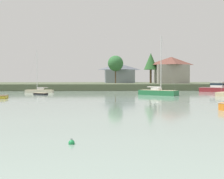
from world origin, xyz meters
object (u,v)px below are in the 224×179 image
dinghy_black (41,94)px  cruiser_maroon (219,90)px  dinghy_yellow (2,97)px  mooring_buoy_red (219,93)px  sailboat_green (158,94)px  sailboat_cream (39,92)px  mooring_buoy_green (72,143)px

dinghy_black → cruiser_maroon: (41.60, 10.44, 0.47)m
dinghy_yellow → mooring_buoy_red: size_ratio=10.01×
sailboat_green → sailboat_cream: 28.57m
cruiser_maroon → mooring_buoy_green: cruiser_maroon is taller
mooring_buoy_red → sailboat_cream: bearing=169.4°
cruiser_maroon → mooring_buoy_green: bearing=-118.6°
sailboat_green → mooring_buoy_red: bearing=20.0°
sailboat_green → mooring_buoy_red: sailboat_green is taller
dinghy_yellow → sailboat_cream: (2.65, 20.88, 0.05)m
sailboat_cream → dinghy_yellow: bearing=-97.2°
dinghy_black → mooring_buoy_red: (38.21, 2.17, -0.07)m
sailboat_green → dinghy_yellow: sailboat_green is taller
dinghy_yellow → dinghy_black: (4.57, 11.17, -0.03)m
cruiser_maroon → dinghy_yellow: bearing=-154.9°
sailboat_green → mooring_buoy_red: 15.55m
sailboat_green → dinghy_yellow: bearing=-164.1°
dinghy_black → mooring_buoy_red: 38.27m
dinghy_yellow → cruiser_maroon: (46.16, 21.61, 0.44)m
sailboat_green → dinghy_black: 23.80m
sailboat_cream → mooring_buoy_red: (40.12, -7.54, -0.16)m
dinghy_black → mooring_buoy_red: bearing=3.3°
sailboat_cream → cruiser_maroon: bearing=1.0°
sailboat_cream → sailboat_green: bearing=-26.7°
cruiser_maroon → mooring_buoy_green: (-32.05, -58.82, -0.54)m
sailboat_cream → mooring_buoy_green: 59.21m
mooring_buoy_red → mooring_buoy_green: mooring_buoy_red is taller
dinghy_black → cruiser_maroon: bearing=14.1°
sailboat_cream → mooring_buoy_green: sailboat_cream is taller
dinghy_black → cruiser_maroon: cruiser_maroon is taller
dinghy_yellow → mooring_buoy_red: (42.77, 13.34, -0.10)m
sailboat_green → mooring_buoy_green: size_ratio=33.32×
mooring_buoy_green → dinghy_black: bearing=101.2°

